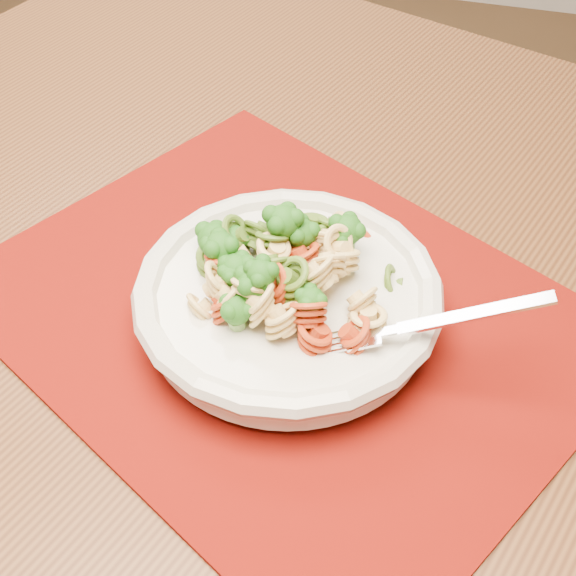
# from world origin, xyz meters

# --- Properties ---
(dining_table) EXTENTS (1.50, 1.22, 0.70)m
(dining_table) POSITION_xyz_m (0.27, -0.03, 0.60)
(dining_table) COLOR #583318
(dining_table) RESTS_ON ground
(placemat) EXTENTS (0.60, 0.56, 0.00)m
(placemat) POSITION_xyz_m (0.19, -0.12, 0.70)
(placemat) COLOR #620C04
(placemat) RESTS_ON dining_table
(pasta_bowl) EXTENTS (0.24, 0.24, 0.05)m
(pasta_bowl) POSITION_xyz_m (0.20, -0.13, 0.73)
(pasta_bowl) COLOR beige
(pasta_bowl) RESTS_ON placemat
(pasta_broccoli_heap) EXTENTS (0.21, 0.21, 0.06)m
(pasta_broccoli_heap) POSITION_xyz_m (0.20, -0.13, 0.75)
(pasta_broccoli_heap) COLOR tan
(pasta_broccoli_heap) RESTS_ON pasta_bowl
(fork) EXTENTS (0.18, 0.06, 0.08)m
(fork) POSITION_xyz_m (0.27, -0.17, 0.75)
(fork) COLOR silver
(fork) RESTS_ON pasta_bowl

